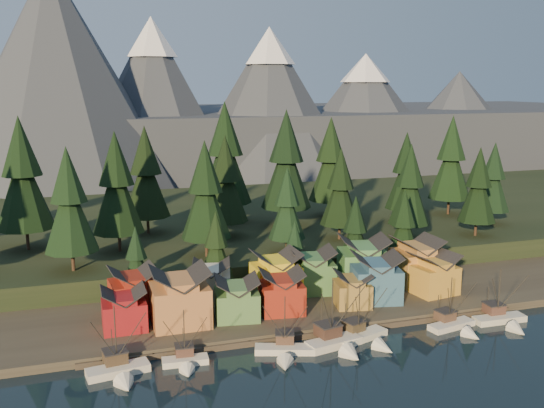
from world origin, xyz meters
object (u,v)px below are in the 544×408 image
object	(u,v)px
boat_2	(285,345)
house_front_1	(180,295)
boat_5	(456,320)
house_back_0	(133,290)
boat_4	(366,331)
house_back_1	(212,280)
boat_3	(338,334)
boat_1	(185,354)
boat_6	(504,313)
boat_0	(119,362)
house_front_0	(124,308)

from	to	relation	value
boat_2	house_front_1	size ratio (longest dim) A/B	1.06
boat_5	house_back_0	bearing A→B (deg)	147.26
boat_4	house_back_1	bearing A→B (deg)	114.37
house_back_0	house_back_1	world-z (taller)	house_back_0
boat_3	house_back_0	xyz separation A→B (m)	(-31.19, 22.43, 3.56)
boat_1	boat_6	world-z (taller)	boat_6
boat_6	boat_0	bearing A→B (deg)	-178.63
house_back_0	house_back_1	size ratio (longest dim) A/B	1.04
boat_4	house_back_1	distance (m)	32.26
boat_0	house_back_1	distance (m)	30.68
boat_1	house_back_0	size ratio (longest dim) A/B	1.09
boat_2	boat_6	size ratio (longest dim) A/B	0.97
house_back_0	house_front_1	bearing A→B (deg)	-52.35
boat_5	house_front_1	world-z (taller)	house_front_1
boat_1	boat_3	world-z (taller)	boat_3
house_back_0	boat_4	bearing A→B (deg)	-37.29
boat_5	boat_6	xyz separation A→B (m)	(9.90, -0.33, 0.13)
boat_6	house_front_1	size ratio (longest dim) A/B	1.10
boat_1	boat_5	xyz separation A→B (m)	(48.61, -0.60, -0.04)
boat_4	house_front_1	bearing A→B (deg)	136.30
boat_4	house_back_0	distance (m)	42.87
boat_2	boat_3	world-z (taller)	boat_3
house_back_1	boat_0	bearing A→B (deg)	-116.26
boat_0	boat_1	size ratio (longest dim) A/B	1.21
boat_0	boat_2	bearing A→B (deg)	-10.37
boat_5	house_back_0	xyz separation A→B (m)	(-54.61, 21.64, 4.20)
boat_6	house_back_1	bearing A→B (deg)	155.73
boat_3	boat_6	bearing A→B (deg)	-11.01
boat_6	house_back_0	size ratio (longest dim) A/B	1.24
boat_6	house_back_0	xyz separation A→B (m)	(-64.51, 21.97, 4.07)
boat_0	boat_3	bearing A→B (deg)	-10.31
boat_5	house_front_0	size ratio (longest dim) A/B	1.40
boat_2	house_back_0	bearing A→B (deg)	152.81
boat_1	boat_6	size ratio (longest dim) A/B	0.87
boat_0	boat_3	distance (m)	35.30
boat_2	boat_4	distance (m)	14.93
house_back_0	house_back_1	bearing A→B (deg)	0.74
boat_1	boat_2	bearing A→B (deg)	-0.13
boat_2	boat_4	bearing A→B (deg)	21.25
boat_4	boat_6	distance (m)	27.60
boat_4	boat_6	xyz separation A→B (m)	(27.59, -0.58, 0.11)
boat_0	boat_1	xyz separation A→B (m)	(10.10, 0.49, -0.34)
boat_2	house_front_0	distance (m)	28.91
boat_3	house_front_0	xyz separation A→B (m)	(-33.37, 15.65, 2.79)
boat_2	boat_5	bearing A→B (deg)	19.10
house_front_1	boat_1	bearing A→B (deg)	-96.36
boat_6	house_front_1	xyz separation A→B (m)	(-57.07, 14.49, 4.79)
boat_1	boat_4	size ratio (longest dim) A/B	0.87
house_back_0	house_back_1	distance (m)	15.30
boat_0	boat_4	size ratio (longest dim) A/B	1.05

